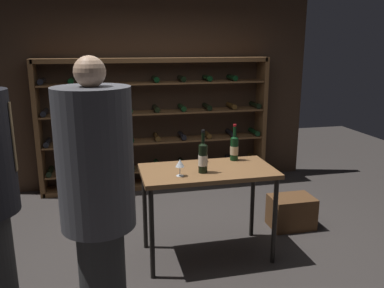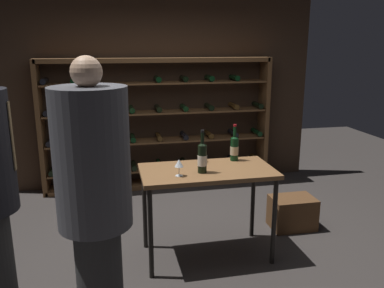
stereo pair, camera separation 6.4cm
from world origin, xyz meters
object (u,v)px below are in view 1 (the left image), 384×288
wine_crate (291,212)px  wine_bottle_green_slim (234,148)px  wine_bottle_amber_reserve (203,157)px  wine_rack (156,125)px  tasting_table (208,179)px  person_bystander_dark_jacket (97,193)px  wine_glass_stemmed_right (180,164)px  wine_glass_stemmed_left (202,151)px

wine_crate → wine_bottle_green_slim: (-0.75, -0.15, 0.84)m
wine_bottle_amber_reserve → wine_crate: bearing=21.8°
wine_crate → wine_bottle_amber_reserve: (-1.16, -0.46, 0.85)m
wine_rack → wine_bottle_amber_reserve: bearing=-86.6°
tasting_table → wine_bottle_amber_reserve: size_ratio=3.15×
wine_bottle_green_slim → tasting_table: bearing=-146.1°
wine_rack → person_bystander_dark_jacket: 3.04m
wine_crate → wine_glass_stemmed_right: bearing=-159.5°
wine_rack → person_bystander_dark_jacket: size_ratio=1.65×
tasting_table → wine_bottle_amber_reserve: (-0.07, -0.08, 0.24)m
tasting_table → wine_glass_stemmed_right: 0.38m
wine_bottle_amber_reserve → wine_glass_stemmed_left: (0.08, 0.33, -0.03)m
wine_crate → wine_bottle_green_slim: bearing=-168.4°
wine_bottle_green_slim → wine_bottle_amber_reserve: bearing=-142.6°
wine_rack → tasting_table: (0.20, -2.05, -0.11)m
person_bystander_dark_jacket → wine_bottle_green_slim: size_ratio=5.31×
wine_rack → wine_bottle_green_slim: bearing=-73.8°
wine_glass_stemmed_right → wine_glass_stemmed_left: 0.48m
tasting_table → wine_glass_stemmed_right: bearing=-154.9°
wine_rack → wine_crate: wine_rack is taller
wine_crate → wine_bottle_green_slim: size_ratio=1.31×
wine_glass_stemmed_right → wine_bottle_green_slim: bearing=29.9°
wine_glass_stemmed_left → tasting_table: bearing=-91.2°
wine_crate → tasting_table: bearing=-160.8°
wine_rack → wine_glass_stemmed_right: (-0.09, -2.18, 0.10)m
tasting_table → person_bystander_dark_jacket: size_ratio=0.64×
person_bystander_dark_jacket → wine_crate: size_ratio=4.06×
tasting_table → wine_crate: (1.09, 0.38, -0.61)m
wine_crate → wine_bottle_green_slim: wine_bottle_green_slim is taller
wine_crate → wine_rack: bearing=127.6°
tasting_table → wine_bottle_green_slim: bearing=33.9°
wine_bottle_amber_reserve → wine_glass_stemmed_right: (-0.22, -0.05, -0.03)m
tasting_table → wine_bottle_green_slim: size_ratio=3.38×
wine_rack → wine_glass_stemmed_left: 1.82m
wine_crate → wine_bottle_green_slim: 1.14m
wine_rack → wine_crate: bearing=-52.4°
wine_bottle_green_slim → wine_glass_stemmed_left: 0.33m
wine_crate → wine_bottle_amber_reserve: wine_bottle_amber_reserve is taller
wine_crate → wine_glass_stemmed_right: wine_glass_stemmed_right is taller
person_bystander_dark_jacket → wine_glass_stemmed_right: person_bystander_dark_jacket is taller
wine_rack → wine_glass_stemmed_right: wine_rack is taller
person_bystander_dark_jacket → wine_bottle_green_slim: person_bystander_dark_jacket is taller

